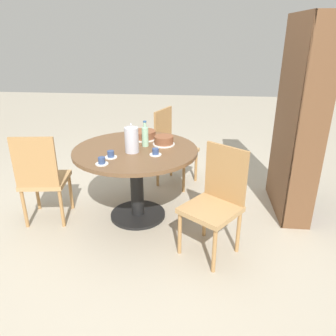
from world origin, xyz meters
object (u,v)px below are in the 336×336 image
object	(u,v)px
chair_b	(172,146)
bookshelf	(296,124)
coffee_pot	(132,139)
cup_a	(102,161)
cake_main	(144,135)
cup_b	(155,152)
cup_c	(111,155)
chair_c	(42,177)
cake_second	(164,141)
chair_a	(216,200)
water_bottle	(145,136)

from	to	relation	value
chair_b	bookshelf	distance (m)	1.46
coffee_pot	cup_a	xyz separation A→B (m)	(0.33, -0.20, -0.10)
cake_main	cup_b	distance (m)	0.51
cake_main	cup_c	world-z (taller)	cake_main
chair_b	cup_a	size ratio (longest dim) A/B	8.43
chair_c	cup_b	bearing A→B (deg)	174.29
bookshelf	chair_c	bearing A→B (deg)	101.98
coffee_pot	cake_second	bearing A→B (deg)	131.27
chair_a	cup_b	xyz separation A→B (m)	(-0.34, -0.55, 0.29)
chair_b	bookshelf	world-z (taller)	bookshelf
coffee_pot	cake_second	size ratio (longest dim) A/B	1.26
water_bottle	bookshelf	bearing A→B (deg)	99.53
chair_c	water_bottle	world-z (taller)	water_bottle
bookshelf	water_bottle	world-z (taller)	bookshelf
cake_second	cup_b	bearing A→B (deg)	-8.23
cake_main	cup_c	xyz separation A→B (m)	(0.58, -0.21, -0.02)
bookshelf	cake_main	bearing A→B (deg)	90.59
cup_a	water_bottle	bearing A→B (deg)	150.21
chair_a	water_bottle	distance (m)	0.97
cake_main	cake_second	bearing A→B (deg)	52.25
cake_main	cup_b	xyz separation A→B (m)	(0.47, 0.19, -0.02)
chair_c	cake_main	bearing A→B (deg)	-158.67
chair_a	cup_c	bearing A→B (deg)	-157.09
bookshelf	cake_second	distance (m)	1.33
bookshelf	water_bottle	bearing A→B (deg)	99.53
cake_second	chair_b	bearing A→B (deg)	178.06
bookshelf	coffee_pot	size ratio (longest dim) A/B	7.06
cup_c	water_bottle	bearing A→B (deg)	143.46
cake_second	cup_c	size ratio (longest dim) A/B	1.98
chair_b	cup_a	bearing A→B (deg)	-178.46
chair_b	water_bottle	distance (m)	0.88
chair_c	cup_c	size ratio (longest dim) A/B	8.43
chair_c	bookshelf	distance (m)	2.56
chair_a	cup_b	distance (m)	0.71
cup_c	bookshelf	bearing A→B (deg)	108.88
bookshelf	cup_b	distance (m)	1.45
chair_c	cake_second	distance (m)	1.24
cake_main	cup_b	bearing A→B (deg)	21.29
chair_c	bookshelf	size ratio (longest dim) A/B	0.48
chair_b	cake_second	size ratio (longest dim) A/B	4.26
chair_b	coffee_pot	distance (m)	1.08
water_bottle	cake_second	world-z (taller)	water_bottle
chair_c	cake_second	bearing A→B (deg)	-171.40
bookshelf	cake_second	xyz separation A→B (m)	(0.19, -1.31, -0.15)
cake_second	coffee_pot	bearing A→B (deg)	-48.73
bookshelf	cup_c	distance (m)	1.85
chair_a	cake_main	world-z (taller)	chair_a
cup_a	cup_c	distance (m)	0.17
cake_main	cup_a	xyz separation A→B (m)	(0.74, -0.24, -0.02)
chair_b	cup_c	bearing A→B (deg)	-179.68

